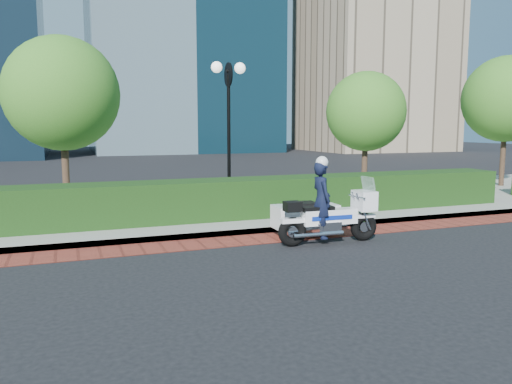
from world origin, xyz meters
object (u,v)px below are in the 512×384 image
object	(u,v)px
tree_d	(506,99)
tree_c	(366,112)
lamppost	(229,111)
tree_b	(62,94)
police_motorcycle	(318,212)

from	to	relation	value
tree_d	tree_c	bearing A→B (deg)	-180.00
lamppost	tree_b	bearing A→B (deg)	163.89
tree_c	police_motorcycle	size ratio (longest dim) A/B	1.83
tree_d	police_motorcycle	bearing A→B (deg)	-153.70
tree_b	tree_c	world-z (taller)	tree_b
lamppost	tree_d	world-z (taller)	tree_d
lamppost	police_motorcycle	bearing A→B (deg)	-80.87
lamppost	tree_d	size ratio (longest dim) A/B	0.82
tree_b	police_motorcycle	bearing A→B (deg)	-47.12
tree_c	police_motorcycle	world-z (taller)	tree_c
tree_b	tree_c	bearing A→B (deg)	-0.00
tree_b	tree_d	xyz separation A→B (m)	(16.50, 0.00, 0.18)
tree_d	tree_b	bearing A→B (deg)	180.00
lamppost	tree_c	xyz separation A→B (m)	(5.50, 1.30, 0.09)
tree_c	tree_d	size ratio (longest dim) A/B	0.83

